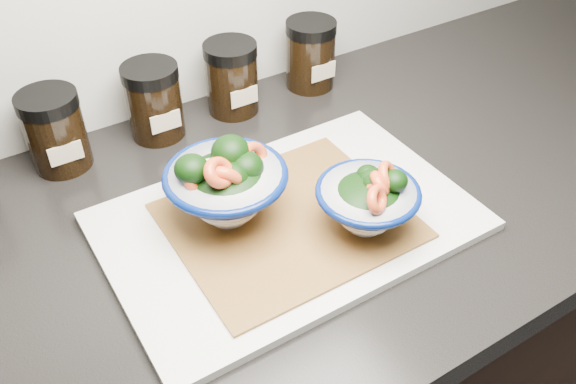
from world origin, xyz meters
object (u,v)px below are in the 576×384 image
spice_jar_d (232,78)px  bowl_right (368,200)px  spice_jar_c (154,101)px  bowl_left (227,185)px  spice_jar_b (55,131)px  cutting_board (288,221)px  spice_jar_e (310,54)px

spice_jar_d → bowl_right: bearing=-89.5°
bowl_right → spice_jar_c: 0.36m
bowl_left → bowl_right: 0.17m
spice_jar_b → spice_jar_c: 0.14m
bowl_right → spice_jar_c: same height
cutting_board → bowl_right: size_ratio=3.59×
spice_jar_e → spice_jar_d: bearing=180.0°
cutting_board → bowl_right: 0.11m
cutting_board → spice_jar_b: (-0.20, 0.27, 0.05)m
bowl_right → spice_jar_b: bearing=129.0°
bowl_left → spice_jar_c: (0.00, 0.23, -0.01)m
bowl_left → spice_jar_c: bowl_left is taller
cutting_board → spice_jar_c: 0.29m
cutting_board → bowl_left: 0.09m
spice_jar_c → spice_jar_e: 0.27m
bowl_left → bowl_right: bowl_left is taller
spice_jar_d → cutting_board: bearing=-104.1°
spice_jar_c → bowl_right: bearing=-68.9°
bowl_left → spice_jar_c: bearing=89.4°
spice_jar_d → spice_jar_e: same height
cutting_board → spice_jar_b: spice_jar_b is taller
spice_jar_e → spice_jar_b: bearing=180.0°
spice_jar_b → spice_jar_d: bearing=0.0°
spice_jar_e → bowl_right: bearing=-112.8°
bowl_right → spice_jar_d: (-0.00, 0.34, 0.00)m
bowl_left → spice_jar_b: size_ratio=1.33×
spice_jar_d → spice_jar_e: bearing=0.0°
cutting_board → bowl_left: size_ratio=2.99×
spice_jar_e → bowl_left: bearing=-139.6°
bowl_right → spice_jar_e: bearing=67.2°
bowl_right → spice_jar_c: size_ratio=1.11×
spice_jar_b → spice_jar_d: size_ratio=1.00×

